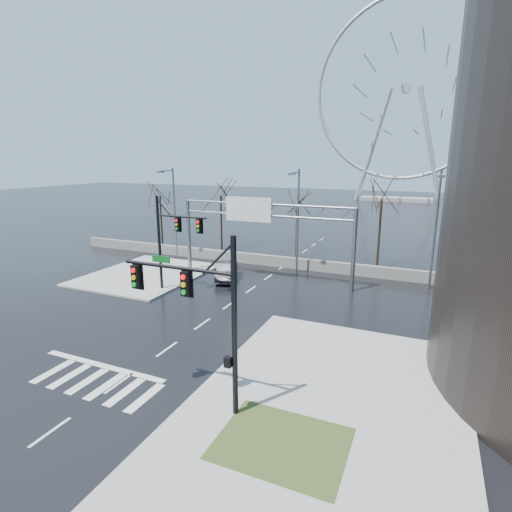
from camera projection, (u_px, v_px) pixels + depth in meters
The scene contains 18 objects.
ground at pixel (167, 349), 23.47m from camera, with size 260.00×260.00×0.00m, color black.
sidewalk_right_ext at pixel (344, 367), 21.36m from camera, with size 12.00×10.00×0.15m, color gray.
sidewalk_far at pixel (147, 274), 38.41m from camera, with size 10.00×12.00×0.15m, color gray.
grass_strip at pixel (282, 443), 15.49m from camera, with size 5.00×4.00×0.02m, color #323E19.
barrier_wall at pixel (283, 262), 41.15m from camera, with size 52.00×0.50×1.10m, color slate.
signal_mast_near at pixel (205, 306), 16.73m from camera, with size 5.52×0.41×8.00m.
signal_mast_far at pixel (170, 235), 32.59m from camera, with size 4.72×0.41×8.00m.
sign_gantry at pixel (260, 224), 35.71m from camera, with size 16.36×0.40×7.60m.
streetlight_left at pixel (173, 207), 42.91m from camera, with size 0.50×2.55×10.00m.
streetlight_mid at pixel (297, 214), 37.48m from camera, with size 0.50×2.55×10.00m.
streetlight_right at pixel (436, 221), 32.82m from camera, with size 0.50×2.55×10.00m.
tree_far_left at pixel (160, 202), 50.51m from camera, with size 3.50×3.50×7.00m.
tree_left at pixel (221, 202), 46.48m from camera, with size 3.75×3.75×7.50m.
tree_center at pixel (297, 212), 44.07m from camera, with size 3.25×3.25×6.50m.
tree_right at pixel (381, 207), 39.43m from camera, with size 3.90×3.90×7.80m.
tree_far_right at pixel (471, 220), 36.96m from camera, with size 3.40×3.40×6.80m.
ferris_wheel at pixel (405, 96), 99.94m from camera, with size 45.00×6.00×50.91m.
car at pixel (227, 271), 36.89m from camera, with size 1.66×4.77×1.57m, color black.
Camera 1 is at (13.40, -17.62, 10.90)m, focal length 28.00 mm.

